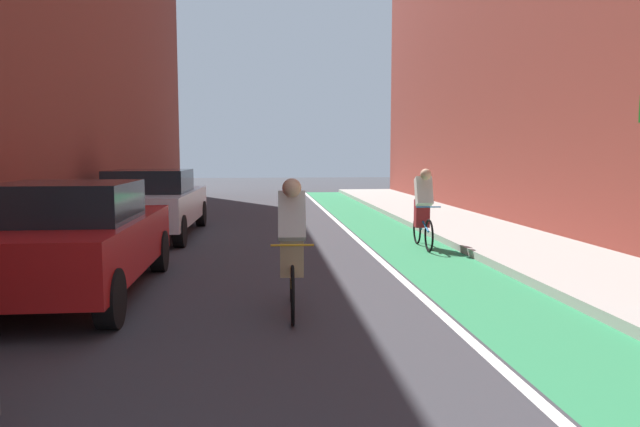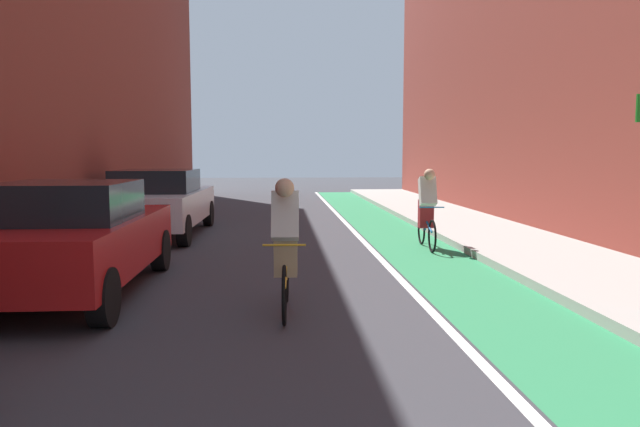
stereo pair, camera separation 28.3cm
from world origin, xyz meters
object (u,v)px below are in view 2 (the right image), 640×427
Objects in this scene: parked_sedan_white at (159,202)px; cyclist_mid at (285,242)px; parked_sedan_red at (72,237)px; cyclist_trailing at (427,206)px.

cyclist_mid reaches higher than parked_sedan_white.
parked_sedan_red is 0.92× the size of parked_sedan_white.
cyclist_trailing is (5.72, -2.29, 0.06)m from parked_sedan_white.
cyclist_trailing is (5.72, 3.57, 0.06)m from parked_sedan_red.
parked_sedan_white is (-0.00, 5.86, 0.00)m from parked_sedan_red.
parked_sedan_red is 2.54× the size of cyclist_trailing.
cyclist_mid is (2.84, -1.07, 0.06)m from parked_sedan_red.
parked_sedan_red is at bearing -89.99° from parked_sedan_white.
parked_sedan_red is 2.48× the size of cyclist_mid.
parked_sedan_red is at bearing -148.03° from cyclist_trailing.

